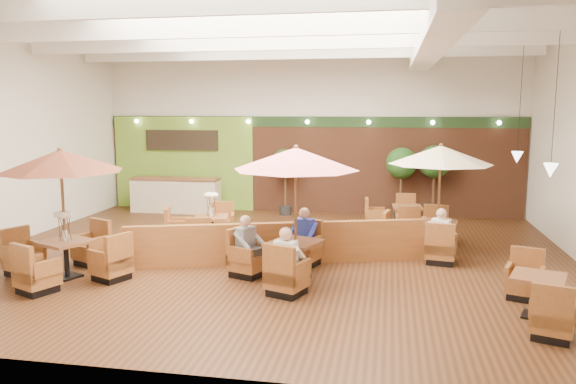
% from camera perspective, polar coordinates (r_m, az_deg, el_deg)
% --- Properties ---
extents(room, '(14.04, 14.00, 5.52)m').
position_cam_1_polar(room, '(14.09, 0.32, 9.03)').
color(room, '#381E0F').
rests_on(room, ground).
extents(service_counter, '(3.00, 0.75, 1.18)m').
position_cam_1_polar(service_counter, '(19.35, -11.33, -0.31)').
color(service_counter, beige).
rests_on(service_counter, ground).
extents(booth_divider, '(6.63, 2.23, 0.95)m').
position_cam_1_polar(booth_divider, '(12.73, -0.87, -5.24)').
color(booth_divider, brown).
rests_on(booth_divider, ground).
extents(table_0, '(2.86, 2.86, 2.73)m').
position_cam_1_polar(table_0, '(12.35, -21.96, 0.15)').
color(table_0, brown).
rests_on(table_0, ground).
extents(table_1, '(2.73, 2.89, 2.78)m').
position_cam_1_polar(table_1, '(11.35, 0.45, 0.86)').
color(table_1, brown).
rests_on(table_1, ground).
extents(table_2, '(2.59, 2.70, 2.68)m').
position_cam_1_polar(table_2, '(13.94, 14.90, 1.73)').
color(table_2, brown).
rests_on(table_2, ground).
extents(table_3, '(1.81, 2.61, 1.52)m').
position_cam_1_polar(table_3, '(14.77, -8.65, -3.52)').
color(table_3, brown).
rests_on(table_3, ground).
extents(table_4, '(1.05, 2.62, 0.93)m').
position_cam_1_polar(table_4, '(10.51, 23.98, -9.71)').
color(table_4, brown).
rests_on(table_4, ground).
extents(table_5, '(1.66, 2.45, 0.91)m').
position_cam_1_polar(table_5, '(16.53, 11.07, -2.67)').
color(table_5, brown).
rests_on(table_5, ground).
extents(topiary_0, '(0.94, 0.94, 2.18)m').
position_cam_1_polar(topiary_0, '(18.36, -0.27, 2.65)').
color(topiary_0, black).
rests_on(topiary_0, ground).
extents(topiary_1, '(0.98, 0.98, 2.27)m').
position_cam_1_polar(topiary_1, '(18.05, 11.47, 2.61)').
color(topiary_1, black).
rests_on(topiary_1, ground).
extents(topiary_2, '(1.01, 1.01, 2.35)m').
position_cam_1_polar(topiary_2, '(18.09, 14.65, 2.71)').
color(topiary_2, black).
rests_on(topiary_2, ground).
extents(diner_0, '(0.45, 0.39, 0.86)m').
position_cam_1_polar(diner_0, '(10.59, -0.13, -6.39)').
color(diner_0, white).
rests_on(diner_0, ground).
extents(diner_1, '(0.45, 0.40, 0.85)m').
position_cam_1_polar(diner_1, '(12.55, 1.56, -4.04)').
color(diner_1, '#2435A0').
rests_on(diner_1, ground).
extents(diner_2, '(0.45, 0.47, 0.84)m').
position_cam_1_polar(diner_2, '(11.77, -4.12, -4.92)').
color(diner_2, gray).
rests_on(diner_2, ground).
extents(diner_3, '(0.40, 0.37, 0.72)m').
position_cam_1_polar(diner_3, '(13.18, 15.32, -3.95)').
color(diner_3, '#2435A0').
rests_on(diner_3, ground).
extents(diner_4, '(0.45, 0.42, 0.82)m').
position_cam_1_polar(diner_4, '(13.17, 15.32, -3.78)').
color(diner_4, white).
rests_on(diner_4, ground).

